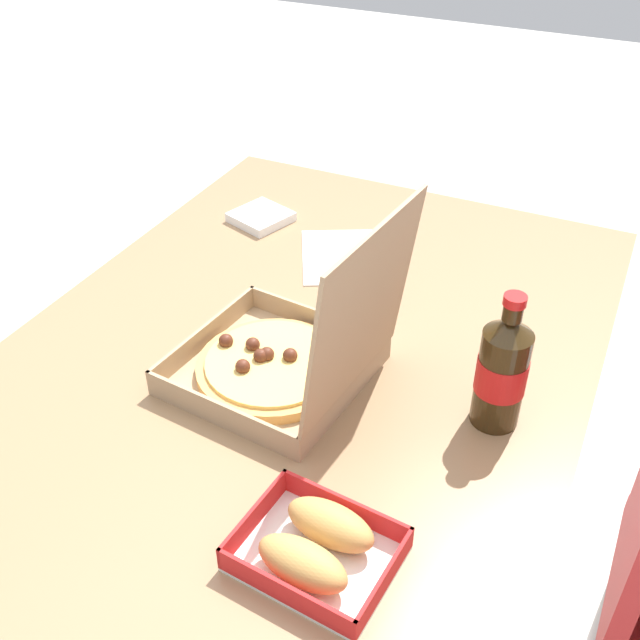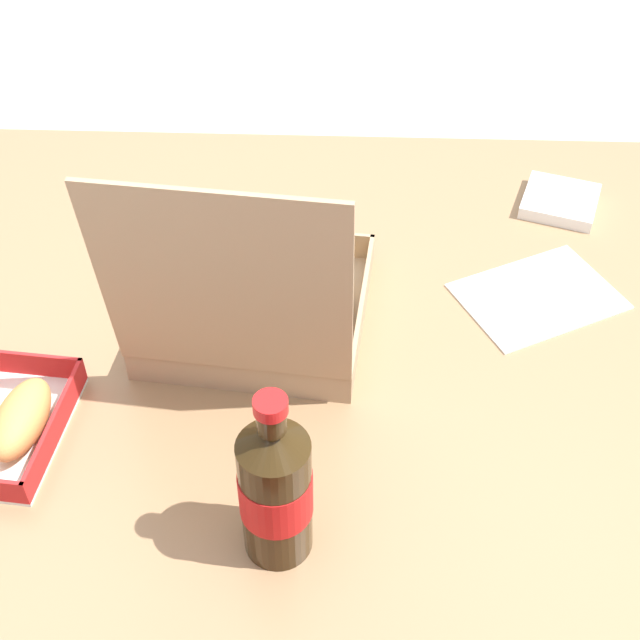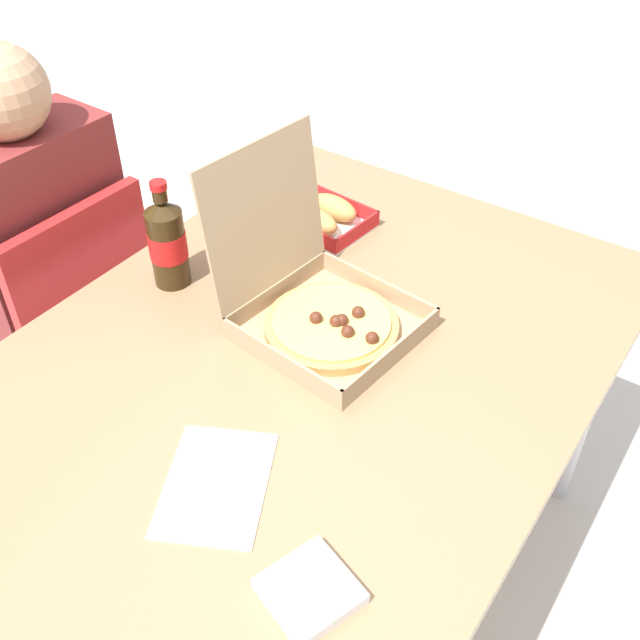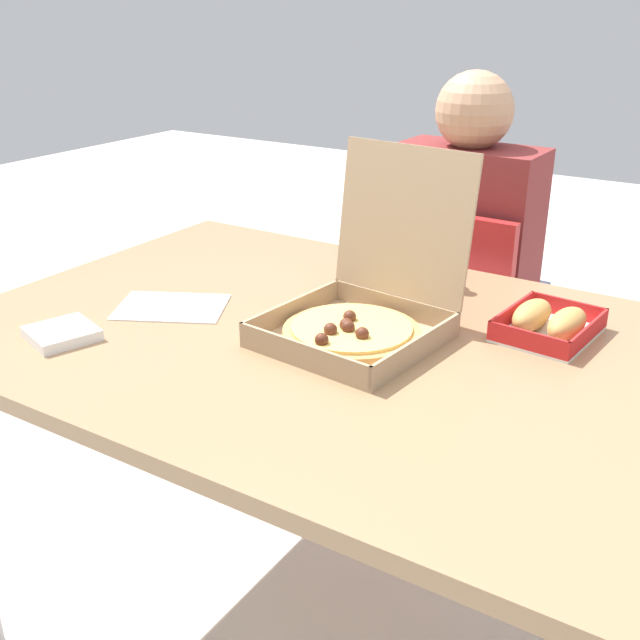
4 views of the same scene
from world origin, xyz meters
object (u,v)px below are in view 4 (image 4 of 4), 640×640
pizza_box_open (361,313)px  paper_menu (172,307)px  cola_bottle (414,238)px  diner_person (472,251)px  napkin_pile (62,334)px  bread_side_box (549,322)px  chair (457,330)px

pizza_box_open → paper_menu: pizza_box_open is taller
pizza_box_open → cola_bottle: pizza_box_open is taller
paper_menu → diner_person: bearing=42.7°
diner_person → napkin_pile: size_ratio=10.46×
pizza_box_open → diner_person: bearing=96.3°
diner_person → bread_side_box: size_ratio=5.66×
diner_person → bread_side_box: (0.37, -0.56, 0.08)m
cola_bottle → diner_person: bearing=93.8°
pizza_box_open → paper_menu: size_ratio=1.65×
paper_menu → napkin_pile: size_ratio=1.91×
napkin_pile → cola_bottle: bearing=57.4°
diner_person → pizza_box_open: 0.76m
diner_person → cola_bottle: 0.45m
chair → paper_menu: (-0.30, -0.77, 0.27)m
chair → diner_person: diner_person is taller
pizza_box_open → napkin_pile: bearing=-146.7°
pizza_box_open → cola_bottle: size_ratio=1.55×
diner_person → napkin_pile: diner_person is taller
bread_side_box → cola_bottle: (-0.34, 0.13, 0.07)m
cola_bottle → napkin_pile: 0.74m
paper_menu → napkin_pile: bearing=-133.8°
pizza_box_open → napkin_pile: size_ratio=3.16×
pizza_box_open → paper_menu: 0.39m
cola_bottle → napkin_pile: size_ratio=2.04×
bread_side_box → cola_bottle: size_ratio=0.91×
cola_bottle → pizza_box_open: bearing=-80.5°
napkin_pile → diner_person: bearing=70.6°
bread_side_box → napkin_pile: 0.88m
chair → paper_menu: chair is taller
chair → pizza_box_open: 0.76m
chair → napkin_pile: (-0.36, -0.98, 0.27)m
chair → pizza_box_open: (0.08, -0.69, 0.31)m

